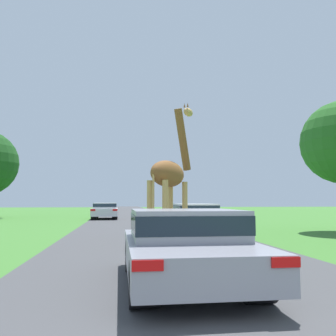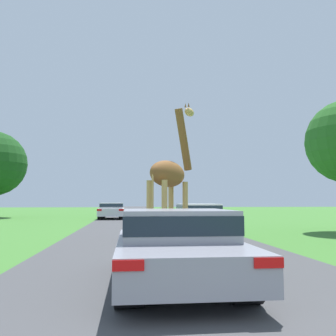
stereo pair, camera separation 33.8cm
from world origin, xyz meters
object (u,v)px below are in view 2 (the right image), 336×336
(car_queue_left, at_px, (112,210))
(giraffe_near_road, at_px, (170,176))
(car_lead_maroon, at_px, (176,244))
(car_queue_right, at_px, (198,217))

(car_queue_left, bearing_deg, giraffe_near_road, -81.11)
(giraffe_near_road, bearing_deg, car_lead_maroon, -57.44)
(giraffe_near_road, height_order, car_queue_right, giraffe_near_road)
(car_queue_right, height_order, car_queue_left, car_queue_right)
(car_queue_right, bearing_deg, car_queue_left, 108.08)
(car_lead_maroon, bearing_deg, car_queue_right, 76.71)
(car_queue_right, bearing_deg, giraffe_near_road, -113.06)
(car_queue_left, bearing_deg, car_lead_maroon, -84.41)
(giraffe_near_road, relative_size, car_lead_maroon, 1.18)
(giraffe_near_road, bearing_deg, car_queue_right, 104.93)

